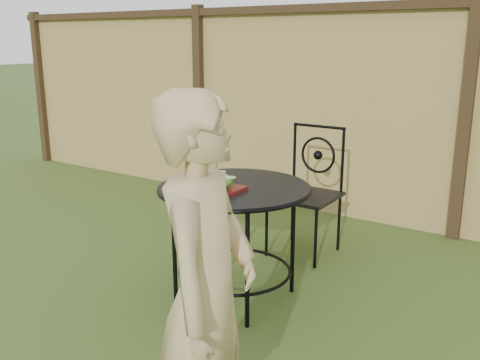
{
  "coord_description": "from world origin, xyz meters",
  "views": [
    {
      "loc": [
        2.13,
        -2.22,
        1.57
      ],
      "look_at": [
        0.41,
        0.36,
        0.75
      ],
      "focal_mm": 40.0,
      "sensor_mm": 36.0,
      "label": 1
    }
  ],
  "objects_px": {
    "patio_table": "(235,208)",
    "salad_plate": "(216,190)",
    "patio_chair": "(308,187)",
    "diner": "(206,296)"
  },
  "relations": [
    {
      "from": "patio_chair",
      "to": "diner",
      "type": "height_order",
      "value": "diner"
    },
    {
      "from": "patio_table",
      "to": "salad_plate",
      "type": "relative_size",
      "value": 3.42
    },
    {
      "from": "patio_table",
      "to": "diner",
      "type": "bearing_deg",
      "value": -59.68
    },
    {
      "from": "diner",
      "to": "salad_plate",
      "type": "bearing_deg",
      "value": 17.32
    },
    {
      "from": "diner",
      "to": "salad_plate",
      "type": "height_order",
      "value": "diner"
    },
    {
      "from": "patio_chair",
      "to": "salad_plate",
      "type": "relative_size",
      "value": 3.52
    },
    {
      "from": "patio_chair",
      "to": "diner",
      "type": "distance_m",
      "value": 2.24
    },
    {
      "from": "patio_chair",
      "to": "salad_plate",
      "type": "xyz_separation_m",
      "value": [
        -0.04,
        -1.1,
        0.23
      ]
    },
    {
      "from": "patio_chair",
      "to": "salad_plate",
      "type": "distance_m",
      "value": 1.13
    },
    {
      "from": "patio_table",
      "to": "patio_chair",
      "type": "xyz_separation_m",
      "value": [
        0.02,
        0.93,
        -0.08
      ]
    }
  ]
}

